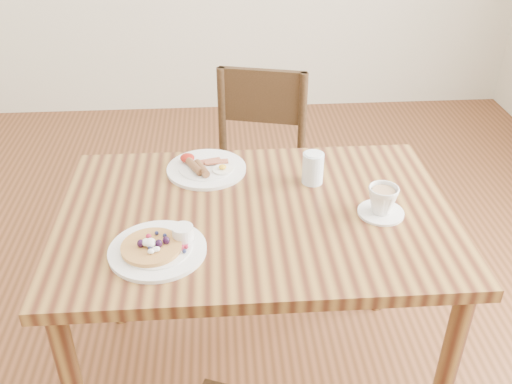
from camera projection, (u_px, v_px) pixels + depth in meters
ground at (256, 377)px, 2.14m from camera, size 5.00×5.00×0.00m
dining_table at (256, 237)px, 1.79m from camera, size 1.20×0.80×0.75m
chair_far at (257, 165)px, 2.50m from camera, size 0.51×0.51×0.88m
pancake_plate at (159, 247)px, 1.56m from camera, size 0.27×0.27×0.06m
breakfast_plate at (205, 168)px, 1.94m from camera, size 0.27×0.27×0.04m
teacup_saucer at (382, 202)px, 1.70m from camera, size 0.14×0.14×0.09m
water_glass at (313, 168)px, 1.86m from camera, size 0.07×0.07×0.10m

